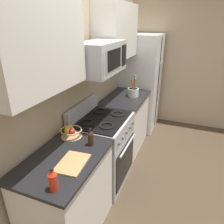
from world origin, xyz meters
TOP-DOWN VIEW (x-y plane):
  - ground_plane at (0.00, 0.00)m, footprint 16.00×16.00m
  - wall_back at (0.00, 1.08)m, footprint 8.00×0.10m
  - counter_left at (-0.85, 0.70)m, footprint 0.93×0.61m
  - range_oven at (-0.00, 0.70)m, footprint 0.76×0.65m
  - counter_right at (0.89, 0.70)m, footprint 1.01×0.61m
  - refrigerator at (1.81, 0.69)m, footprint 0.78×0.72m
  - wall_right at (2.30, 0.00)m, footprint 0.10×8.00m
  - microwave at (-0.00, 0.73)m, footprint 0.74×0.44m
  - upper_cabinets_left at (-0.86, 0.86)m, footprint 0.92×0.34m
  - upper_cabinets_right at (0.90, 0.86)m, footprint 1.00×0.34m
  - utensil_crock at (0.99, 0.60)m, footprint 0.18×0.18m
  - fruit_basket at (-0.49, 0.85)m, footprint 0.23×0.23m
  - apple_loose at (-0.47, 0.84)m, footprint 0.07×0.07m
  - cutting_board at (-0.90, 0.58)m, footprint 0.33×0.25m
  - bottle_soy at (-0.58, 0.57)m, footprint 0.06×0.06m
  - bottle_hot_sauce at (-1.21, 0.55)m, footprint 0.07×0.07m

SIDE VIEW (x-z plane):
  - ground_plane at x=0.00m, z-range 0.00..0.00m
  - counter_right at x=0.89m, z-range 0.00..0.91m
  - counter_left at x=-0.85m, z-range 0.00..0.91m
  - range_oven at x=0.00m, z-range -0.07..1.02m
  - refrigerator at x=1.81m, z-range 0.00..1.82m
  - cutting_board at x=-0.90m, z-range 0.91..0.93m
  - apple_loose at x=-0.47m, z-range 0.91..0.98m
  - fruit_basket at x=-0.49m, z-range 0.91..1.01m
  - utensil_crock at x=0.99m, z-range 0.82..1.16m
  - bottle_soy at x=-0.58m, z-range 0.90..1.08m
  - bottle_hot_sauce at x=-1.21m, z-range 0.90..1.09m
  - wall_back at x=0.00m, z-range 0.00..2.60m
  - wall_right at x=2.30m, z-range 0.00..2.60m
  - microwave at x=0.00m, z-range 1.50..1.83m
  - upper_cabinets_left at x=-0.86m, z-range 1.52..2.27m
  - upper_cabinets_right at x=0.90m, z-range 1.52..2.27m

